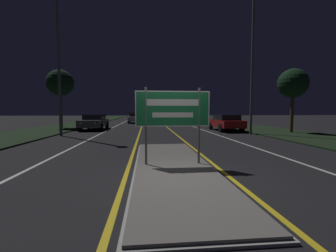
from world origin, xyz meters
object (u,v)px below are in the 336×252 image
highway_sign (173,111)px  streetlight_left_near (58,30)px  car_receding_0 (226,122)px  car_receding_1 (193,117)px  car_approaching_0 (94,121)px  streetlight_right_near (253,43)px  car_approaching_1 (135,118)px

highway_sign → streetlight_left_near: 12.47m
highway_sign → car_receding_0: highway_sign is taller
car_receding_1 → car_approaching_0: car_receding_1 is taller
car_receding_0 → car_approaching_0: (-11.44, 2.20, -0.01)m
streetlight_right_near → car_approaching_0: streetlight_right_near is taller
streetlight_left_near → streetlight_right_near: bearing=-1.3°
streetlight_right_near → car_approaching_0: 14.48m
highway_sign → car_receding_0: bearing=63.6°
car_receding_0 → car_approaching_0: bearing=169.1°
car_receding_1 → car_approaching_0: size_ratio=1.01×
streetlight_right_near → car_receding_0: streetlight_right_near is taller
streetlight_right_near → highway_sign: bearing=-127.1°
streetlight_right_near → car_approaching_1: bearing=118.8°
highway_sign → car_receding_0: size_ratio=0.49×
streetlight_left_near → car_approaching_1: size_ratio=2.42×
car_receding_0 → streetlight_right_near: bearing=-76.6°
streetlight_right_near → car_receding_1: 16.75m
highway_sign → car_approaching_1: size_ratio=0.49×
car_approaching_1 → streetlight_right_near: bearing=-61.2°
highway_sign → car_approaching_0: (-5.50, 14.19, -0.93)m
car_receding_0 → car_approaching_1: size_ratio=0.99×
car_receding_0 → car_approaching_1: 15.76m
streetlight_left_near → car_approaching_0: (1.08, 5.04, -6.28)m
car_approaching_0 → highway_sign: bearing=-68.8°
highway_sign → car_approaching_1: (-2.38, 25.37, -0.91)m
highway_sign → car_approaching_1: 25.49m
car_receding_1 → car_approaching_1: size_ratio=0.98×
highway_sign → streetlight_left_near: bearing=125.8°
streetlight_left_near → car_receding_0: size_ratio=2.44×
car_approaching_0 → car_approaching_1: size_ratio=0.97×
streetlight_left_near → car_approaching_0: 8.13m
car_receding_0 → highway_sign: bearing=-116.4°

